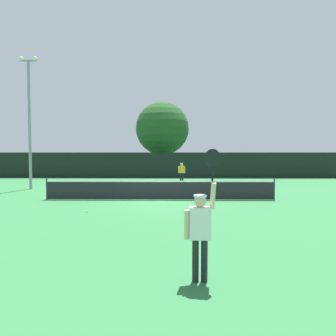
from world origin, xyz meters
TOP-DOWN VIEW (x-y plane):
  - ground_plane at (0.00, 0.00)m, footprint 120.00×120.00m
  - tennis_net at (0.00, 0.00)m, footprint 11.57×0.08m
  - perimeter_fence at (0.00, 14.11)m, footprint 33.67×0.12m
  - player_serving at (1.13, -9.95)m, footprint 0.67×0.38m
  - player_receiving at (1.38, 9.20)m, footprint 0.57×0.23m
  - tennis_ball at (-2.78, -3.36)m, footprint 0.07×0.07m
  - light_pole at (-8.70, 4.62)m, footprint 1.18×0.28m
  - large_tree at (-0.50, 19.59)m, footprint 6.00×6.00m
  - parked_car_near at (-7.41, 21.07)m, footprint 2.43×4.41m
  - parked_car_mid at (6.60, 20.16)m, footprint 2.06×4.27m
  - parked_car_far at (9.55, 21.27)m, footprint 2.21×4.33m

SIDE VIEW (x-z plane):
  - ground_plane at x=0.00m, z-range 0.00..0.00m
  - tennis_ball at x=-2.78m, z-range 0.00..0.07m
  - tennis_net at x=0.00m, z-range -0.02..1.05m
  - parked_car_near at x=-7.41m, z-range -0.07..1.62m
  - parked_car_mid at x=6.60m, z-range -0.07..1.62m
  - parked_car_far at x=9.55m, z-range -0.07..1.62m
  - player_receiving at x=1.38m, z-range 0.17..1.74m
  - player_serving at x=1.13m, z-range -0.16..2.26m
  - perimeter_fence at x=0.00m, z-range 0.00..2.44m
  - light_pole at x=-8.70m, z-range 0.57..9.18m
  - large_tree at x=-0.50m, z-range 1.07..9.24m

